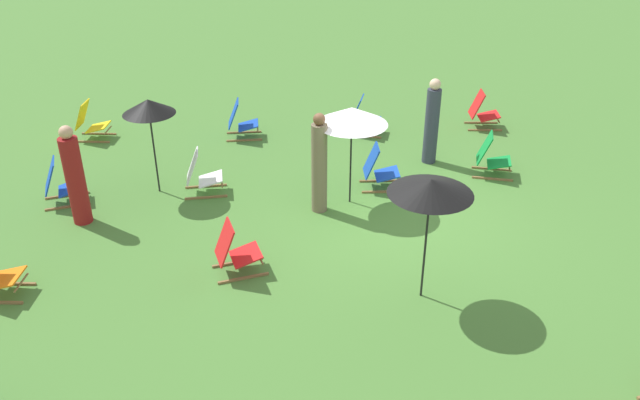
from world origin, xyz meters
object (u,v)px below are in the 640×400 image
at_px(person_0, 432,123).
at_px(person_2, 319,165).
at_px(deckchair_0, 201,175).
at_px(person_1, 75,178).
at_px(deckchair_10, 379,169).
at_px(deckchair_11, 235,251).
at_px(umbrella_0, 431,187).
at_px(umbrella_2, 352,116).
at_px(deckchair_4, 90,123).
at_px(deckchair_6, 241,121).
at_px(deckchair_1, 61,184).
at_px(deckchair_2, 363,117).
at_px(deckchair_9, 482,112).
at_px(umbrella_1, 148,107).
at_px(deckchair_7, 491,157).

xyz_separation_m(person_0, person_2, (-1.77, 2.35, 0.03)).
bearing_deg(deckchair_0, person_0, -81.59).
distance_m(deckchair_0, person_1, 2.17).
bearing_deg(deckchair_10, deckchair_11, 137.03).
bearing_deg(deckchair_11, umbrella_0, -121.08).
distance_m(deckchair_10, umbrella_2, 1.48).
height_order(deckchair_11, umbrella_0, umbrella_0).
relative_size(deckchair_4, umbrella_0, 0.45).
bearing_deg(person_1, deckchair_6, -36.33).
distance_m(deckchair_1, deckchair_2, 6.34).
bearing_deg(person_1, deckchair_4, 10.83).
xyz_separation_m(deckchair_4, umbrella_0, (-6.10, -5.84, 1.36)).
bearing_deg(deckchair_11, umbrella_2, -58.17).
bearing_deg(deckchair_0, deckchair_10, -94.85).
bearing_deg(deckchair_10, umbrella_2, 132.81).
bearing_deg(deckchair_1, person_2, -112.70).
bearing_deg(deckchair_2, umbrella_2, -176.11).
bearing_deg(umbrella_0, deckchair_9, -24.35).
height_order(umbrella_0, person_0, umbrella_0).
xyz_separation_m(deckchair_1, umbrella_2, (-0.40, -5.06, 1.26)).
bearing_deg(deckchair_9, deckchair_2, 97.71).
bearing_deg(deckchair_9, deckchair_0, 119.16).
xyz_separation_m(umbrella_1, umbrella_2, (-0.70, -3.43, -0.01)).
relative_size(deckchair_1, deckchair_11, 1.00).
bearing_deg(umbrella_0, deckchair_6, 24.06).
bearing_deg(deckchair_11, deckchair_7, -73.08).
bearing_deg(umbrella_2, deckchair_4, 57.59).
xyz_separation_m(deckchair_1, person_1, (-0.71, -0.50, 0.45)).
relative_size(deckchair_1, person_2, 0.48).
height_order(person_1, person_2, person_2).
bearing_deg(umbrella_1, person_1, 131.27).
relative_size(deckchair_6, deckchair_10, 1.00).
bearing_deg(umbrella_2, deckchair_7, -73.21).
distance_m(deckchair_2, umbrella_2, 3.41).
distance_m(deckchair_1, deckchair_6, 4.09).
height_order(deckchair_2, umbrella_1, umbrella_1).
height_order(deckchair_4, deckchair_9, same).
height_order(deckchair_1, deckchair_4, same).
distance_m(deckchair_1, deckchair_11, 3.94).
distance_m(deckchair_11, umbrella_0, 3.05).
distance_m(deckchair_0, deckchair_1, 2.44).
distance_m(deckchair_4, umbrella_0, 8.56).
bearing_deg(deckchair_6, person_2, -158.28).
height_order(umbrella_1, person_2, person_2).
relative_size(deckchair_4, deckchair_6, 1.00).
height_order(deckchair_7, umbrella_1, umbrella_1).
bearing_deg(deckchair_9, deckchair_1, 113.74).
bearing_deg(deckchair_6, deckchair_2, -91.17).
bearing_deg(person_0, deckchair_7, 72.62).
distance_m(deckchair_10, umbrella_1, 4.22).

